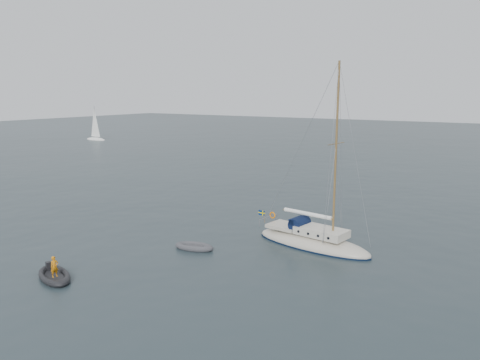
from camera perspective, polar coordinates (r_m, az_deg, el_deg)
The scene contains 5 objects.
ground at distance 32.32m, azimuth 3.24°, elevation -8.22°, with size 300.00×300.00×0.00m, color black.
sailboat at distance 32.69m, azimuth 8.88°, elevation -6.30°, with size 9.10×2.73×12.96m.
dinghy at distance 32.04m, azimuth -5.60°, elevation -8.09°, with size 2.76×1.25×0.40m.
rib at distance 29.12m, azimuth -21.71°, elevation -10.71°, with size 3.38×1.53×1.39m.
distant_yacht_a at distance 108.34m, azimuth -17.26°, elevation 6.46°, with size 5.94×3.17×7.88m.
Camera 1 is at (14.69, -26.82, 10.47)m, focal length 35.00 mm.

